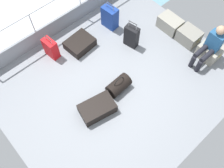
{
  "coord_description": "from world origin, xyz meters",
  "views": [
    {
      "loc": [
        2.05,
        -2.02,
        4.99
      ],
      "look_at": [
        0.07,
        -0.22,
        0.25
      ],
      "focal_mm": 39.55,
      "sensor_mm": 36.0,
      "label": 1
    }
  ],
  "objects": [
    {
      "name": "cargo_crate_0",
      "position": [
        -0.3,
        2.14,
        0.18
      ],
      "size": [
        0.63,
        0.4,
        0.35
      ],
      "color": "gray",
      "rests_on": "ground_plane"
    },
    {
      "name": "suitcase_0",
      "position": [
        -1.39,
        0.01,
        0.11
      ],
      "size": [
        0.6,
        0.71,
        0.23
      ],
      "color": "black",
      "rests_on": "ground_plane"
    },
    {
      "name": "suitcase_1",
      "position": [
        -1.42,
        1.05,
        0.3
      ],
      "size": [
        0.43,
        0.29,
        0.73
      ],
      "color": "navy",
      "rests_on": "ground_plane"
    },
    {
      "name": "cargo_crate_1",
      "position": [
        0.31,
        2.17,
        0.18
      ],
      "size": [
        0.57,
        0.43,
        0.36
      ],
      "color": "gray",
      "rests_on": "ground_plane"
    },
    {
      "name": "passenger_seated",
      "position": [
        0.95,
        2.0,
        0.55
      ],
      "size": [
        0.34,
        0.66,
        1.06
      ],
      "color": "#26598C",
      "rests_on": "ground_plane"
    },
    {
      "name": "suitcase_4",
      "position": [
        0.25,
        -0.81,
        0.13
      ],
      "size": [
        0.61,
        0.83,
        0.26
      ],
      "color": "black",
      "rests_on": "ground_plane"
    },
    {
      "name": "cargo_crate_2",
      "position": [
        0.95,
        2.18,
        0.18
      ],
      "size": [
        0.54,
        0.48,
        0.36
      ],
      "color": "#9E9989",
      "rests_on": "ground_plane"
    },
    {
      "name": "suitcase_3",
      "position": [
        -0.59,
        1.02,
        0.3
      ],
      "size": [
        0.38,
        0.26,
        0.78
      ],
      "color": "black",
      "rests_on": "ground_plane"
    },
    {
      "name": "railing_port",
      "position": [
        -2.17,
        0.0,
        0.78
      ],
      "size": [
        0.04,
        4.2,
        1.02
      ],
      "color": "silver",
      "rests_on": "ground_plane"
    },
    {
      "name": "sea_wake",
      "position": [
        -3.6,
        0.0,
        -0.34
      ],
      "size": [
        12.0,
        12.0,
        0.01
      ],
      "color": "#6B99A8",
      "rests_on": "ground_plane"
    },
    {
      "name": "suitcase_2",
      "position": [
        -1.65,
        -0.65,
        0.26
      ],
      "size": [
        0.38,
        0.24,
        0.66
      ],
      "color": "red",
      "rests_on": "ground_plane"
    },
    {
      "name": "duffel_bag",
      "position": [
        0.16,
        -0.1,
        0.16
      ],
      "size": [
        0.34,
        0.55,
        0.47
      ],
      "color": "black",
      "rests_on": "ground_plane"
    },
    {
      "name": "gunwale_port",
      "position": [
        -2.17,
        0.0,
        0.23
      ],
      "size": [
        0.06,
        5.2,
        0.45
      ],
      "primitive_type": "cube",
      "color": "gray",
      "rests_on": "ground_plane"
    },
    {
      "name": "ground_plane",
      "position": [
        0.0,
        0.0,
        -0.03
      ],
      "size": [
        4.4,
        5.2,
        0.06
      ],
      "primitive_type": "cube",
      "color": "gray"
    }
  ]
}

